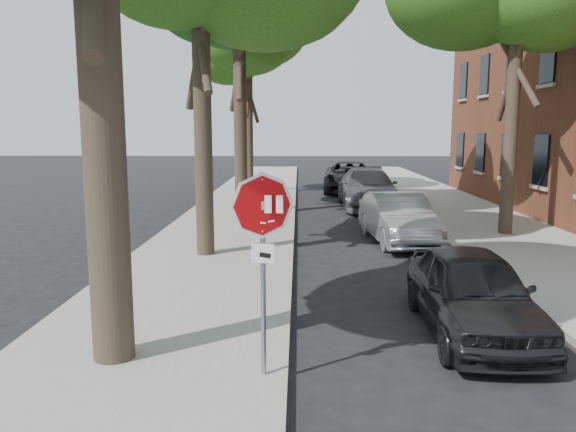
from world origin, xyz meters
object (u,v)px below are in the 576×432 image
Objects in this scene: car_c at (368,189)px; car_a at (473,292)px; tree_far at (248,45)px; stop_sign at (263,235)px; car_b at (398,218)px; car_d at (350,177)px.

car_a is at bearing -90.78° from car_c.
stop_sign is at bearing -84.54° from tree_far.
tree_far is at bearing 108.88° from car_b.
stop_sign is 22.34m from car_d.
tree_far is at bearing 137.03° from car_c.
car_a is 7.21m from car_b.
stop_sign is at bearing -93.55° from car_d.
car_a is 14.37m from car_c.
tree_far reaches higher than car_d.
car_a is (3.22, 1.89, -1.27)m from stop_sign.
car_c reaches higher than car_b.
car_d is at bearing 91.14° from car_a.
tree_far reaches higher than car_c.
car_b is at bearing -66.16° from tree_far.
car_b is at bearing 90.12° from car_a.
car_c is (0.00, 7.16, 0.09)m from car_b.
car_b is (3.30, 9.10, -1.25)m from stop_sign.
car_a is at bearing -74.77° from tree_far.
car_c is 5.84m from car_d.
stop_sign is 0.47× the size of car_d.
stop_sign reaches higher than car_d.
stop_sign is at bearing -148.86° from car_a.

